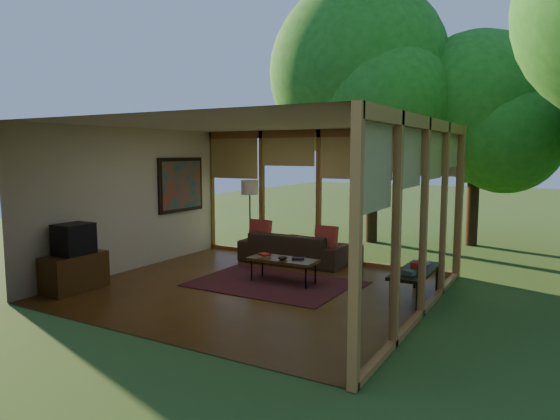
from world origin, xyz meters
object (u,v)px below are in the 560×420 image
Objects in this scene: side_console at (411,272)px; floor_lamp at (250,192)px; sofa at (293,248)px; media_cabinet at (75,272)px; coffee_table at (283,261)px; television at (74,239)px.

floor_lamp is at bearing 161.55° from side_console.
media_cabinet is at bearing 56.34° from sofa.
coffee_table is (1.64, -1.47, -1.01)m from floor_lamp.
coffee_table is 0.86× the size of side_console.
floor_lamp reaches higher than coffee_table.
sofa is 4.14m from television.
media_cabinet is at bearing 180.00° from television.
media_cabinet reaches higher than side_console.
media_cabinet is (-2.14, -3.52, -0.01)m from sofa.
media_cabinet reaches higher than coffee_table.
television is 0.46× the size of coffee_table.
media_cabinet is 3.43m from coffee_table.
television reaches higher than side_console.
coffee_table is at bearing -174.51° from side_console.
coffee_table is at bearing 109.60° from sofa.
sofa is 4.12m from media_cabinet.
television is 0.33× the size of floor_lamp.
sofa is at bearing 58.65° from media_cabinet.
media_cabinet is 1.82× the size of television.
floor_lamp is (-1.07, 0.05, 1.09)m from sofa.
side_console is at bearing -18.45° from floor_lamp.
floor_lamp is at bearing 138.11° from coffee_table.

